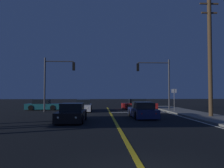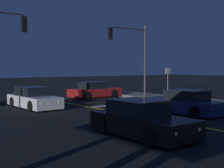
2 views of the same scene
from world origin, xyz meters
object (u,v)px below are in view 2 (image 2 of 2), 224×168
object	(u,v)px
car_far_approaching_navy	(183,103)
street_sign_corner	(168,79)
car_mid_block_red	(94,91)
car_parked_curb_black	(141,120)
traffic_signal_near_right	(133,49)
car_distant_tail_white	(33,99)

from	to	relation	value
car_far_approaching_navy	street_sign_corner	bearing A→B (deg)	46.73
car_mid_block_red	car_far_approaching_navy	world-z (taller)	same
car_parked_curb_black	traffic_signal_near_right	bearing A→B (deg)	-129.51
street_sign_corner	traffic_signal_near_right	bearing A→B (deg)	110.93
street_sign_corner	car_mid_block_red	bearing A→B (deg)	116.47
car_far_approaching_navy	street_sign_corner	world-z (taller)	street_sign_corner
car_parked_curb_black	car_distant_tail_white	bearing A→B (deg)	-89.46
car_mid_block_red	traffic_signal_near_right	distance (m)	4.92
car_far_approaching_navy	car_parked_curb_black	bearing A→B (deg)	-158.06
car_mid_block_red	car_distant_tail_white	bearing A→B (deg)	-65.67
traffic_signal_near_right	car_parked_curb_black	bearing A→B (deg)	48.94
car_parked_curb_black	car_far_approaching_navy	size ratio (longest dim) A/B	0.94
car_mid_block_red	street_sign_corner	xyz separation A→B (m)	(2.87, -5.76, 1.14)
car_parked_curb_black	traffic_signal_near_right	distance (m)	14.09
car_parked_curb_black	car_distant_tail_white	distance (m)	10.06
car_far_approaching_navy	car_mid_block_red	bearing A→B (deg)	80.07
car_mid_block_red	street_sign_corner	bearing A→B (deg)	26.24
car_parked_curb_black	car_mid_block_red	bearing A→B (deg)	-116.88
car_far_approaching_navy	car_distant_tail_white	distance (m)	9.33
car_parked_curb_black	car_far_approaching_navy	distance (m)	6.22
car_far_approaching_navy	car_distant_tail_white	size ratio (longest dim) A/B	1.01
car_distant_tail_white	traffic_signal_near_right	bearing A→B (deg)	-179.36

